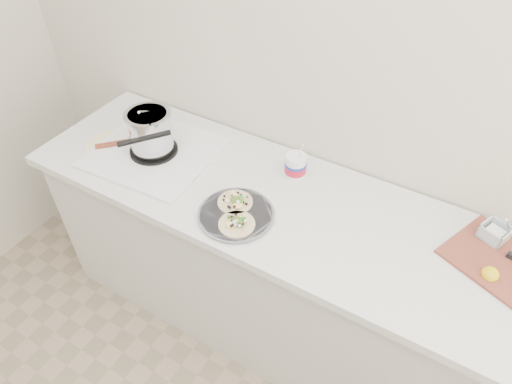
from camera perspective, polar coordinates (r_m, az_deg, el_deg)
The scene contains 6 objects.
counter at distance 2.13m, azimuth 5.41°, elevation -10.62°, with size 2.44×0.66×0.90m.
stove at distance 2.05m, azimuth -12.91°, elevation 6.53°, with size 0.55×0.52×0.25m.
taco_plate at distance 1.75m, azimuth -2.53°, elevation -2.60°, with size 0.30×0.30×0.04m.
tub at distance 1.89m, azimuth 5.04°, elevation 3.46°, with size 0.09×0.09×0.20m.
cutboard at distance 1.81m, azimuth 29.37°, elevation -7.88°, with size 0.49×0.42×0.07m.
bacon_plate at distance 2.18m, azimuth -17.34°, elevation 5.53°, with size 0.25×0.25×0.02m.
Camera 1 is at (0.48, 0.24, 2.16)m, focal length 32.00 mm.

